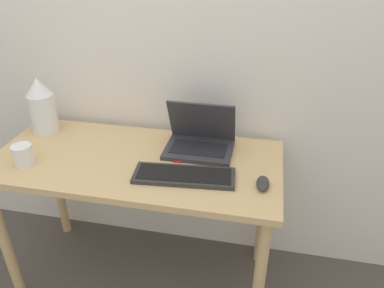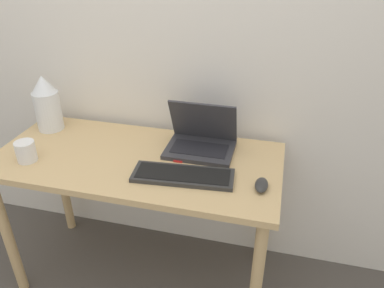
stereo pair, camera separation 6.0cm
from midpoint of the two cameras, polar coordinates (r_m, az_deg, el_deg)
wall_back at (r=1.86m, az=-6.86°, el=16.75°), size 6.00×0.05×2.50m
desk at (r=1.78m, az=-9.33°, el=-5.06°), size 1.32×0.60×0.76m
laptop at (r=1.75m, az=0.25°, el=0.72°), size 0.31×0.24×0.24m
keyboard at (r=1.57m, az=-2.31°, el=-4.84°), size 0.44×0.18×0.02m
mouse at (r=1.53m, az=9.64°, el=-5.93°), size 0.05×0.10×0.03m
vase at (r=2.03m, az=-22.72°, el=5.34°), size 0.13×0.13×0.29m
mp3_player at (r=1.69m, az=-2.99°, el=-2.28°), size 0.04×0.06×0.01m
mug at (r=1.81m, az=-25.24°, el=-1.54°), size 0.09×0.09×0.09m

